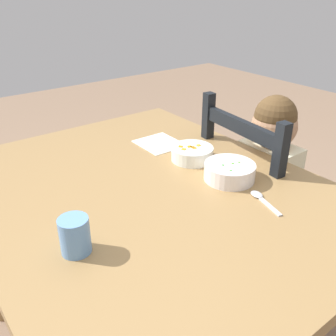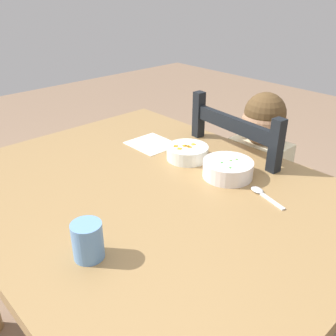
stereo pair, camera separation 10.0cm
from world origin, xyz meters
name	(u,v)px [view 2 (the right image)]	position (x,y,z in m)	size (l,w,h in m)	color
dining_table	(149,217)	(0.00, 0.00, 0.64)	(1.23, 0.98, 0.74)	olive
dining_chair	(249,209)	(0.02, 0.54, 0.44)	(0.46, 0.46, 0.93)	black
child_figure	(254,173)	(0.02, 0.53, 0.62)	(0.32, 0.31, 0.94)	beige
bowl_of_peas	(228,168)	(0.11, 0.24, 0.77)	(0.16, 0.16, 0.06)	white
bowl_of_carrots	(187,152)	(-0.07, 0.24, 0.77)	(0.15, 0.15, 0.05)	white
spoon	(261,193)	(0.25, 0.22, 0.75)	(0.14, 0.06, 0.01)	silver
drinking_cup	(88,241)	(0.14, -0.30, 0.79)	(0.07, 0.07, 0.09)	#6496D2
paper_napkin	(152,144)	(-0.25, 0.23, 0.75)	(0.17, 0.15, 0.00)	white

